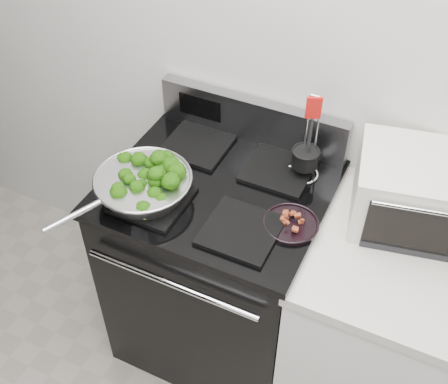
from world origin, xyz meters
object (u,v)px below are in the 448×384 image
Objects in this scene: gas_range at (219,266)px; skillet at (143,185)px; utensil_holder at (305,162)px; toaster_oven at (423,193)px; bacon_plate at (291,221)px.

gas_range is 2.18× the size of skillet.
skillet is 1.48× the size of utensil_holder.
toaster_oven reaches higher than skillet.
utensil_holder reaches higher than skillet.
utensil_holder reaches higher than bacon_plate.
toaster_oven is (0.37, 0.23, 0.08)m from bacon_plate.
gas_range is 5.97× the size of bacon_plate.
skillet is at bearing -169.89° from bacon_plate.
skillet reaches higher than bacon_plate.
gas_range is 0.57m from bacon_plate.
toaster_oven is (0.88, 0.33, 0.04)m from skillet.
bacon_plate is at bearing -102.04° from utensil_holder.
bacon_plate is at bearing -158.93° from toaster_oven.
gas_range is 0.89m from toaster_oven.
utensil_holder is (-0.05, 0.25, 0.05)m from bacon_plate.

